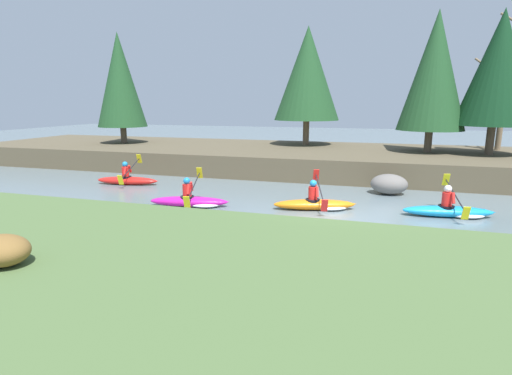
# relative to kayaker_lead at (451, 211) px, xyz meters

# --- Properties ---
(ground_plane) EXTENTS (90.00, 90.00, 0.00)m
(ground_plane) POSITION_rel_kayaker_lead_xyz_m (-3.14, -1.23, -0.20)
(ground_plane) COLOR slate
(riverbank_near) EXTENTS (44.00, 6.90, 0.72)m
(riverbank_near) POSITION_rel_kayaker_lead_xyz_m (-3.14, -7.23, 0.16)
(riverbank_near) COLOR #4C6638
(riverbank_near) RESTS_ON ground
(riverbank_far) EXTENTS (44.00, 8.39, 1.07)m
(riverbank_far) POSITION_rel_kayaker_lead_xyz_m (-3.14, 8.01, 0.34)
(riverbank_far) COLOR brown
(riverbank_far) RESTS_ON ground
(conifer_tree_far_left) EXTENTS (2.89, 2.89, 6.46)m
(conifer_tree_far_left) POSITION_rel_kayaker_lead_xyz_m (-17.16, 7.89, 4.59)
(conifer_tree_far_left) COLOR brown
(conifer_tree_far_left) RESTS_ON riverbank_far
(conifer_tree_left) EXTENTS (3.71, 3.71, 6.60)m
(conifer_tree_left) POSITION_rel_kayaker_lead_xyz_m (-6.31, 9.99, 4.88)
(conifer_tree_left) COLOR brown
(conifer_tree_left) RESTS_ON riverbank_far
(conifer_tree_mid_left) EXTENTS (3.18, 3.18, 6.73)m
(conifer_tree_mid_left) POSITION_rel_kayaker_lead_xyz_m (0.11, 8.25, 4.77)
(conifer_tree_mid_left) COLOR brown
(conifer_tree_mid_left) RESTS_ON riverbank_far
(conifer_tree_centre) EXTENTS (3.44, 3.44, 6.55)m
(conifer_tree_centre) POSITION_rel_kayaker_lead_xyz_m (2.78, 7.99, 4.82)
(conifer_tree_centre) COLOR brown
(conifer_tree_centre) RESTS_ON riverbank_far
(bare_tree_upstream) EXTENTS (2.73, 2.70, 4.87)m
(bare_tree_upstream) POSITION_rel_kayaker_lead_xyz_m (3.70, 10.14, 3.17)
(bare_tree_upstream) COLOR #7A664C
(bare_tree_upstream) RESTS_ON riverbank_far
(shrub_clump_nearest) EXTENTS (1.00, 0.83, 0.54)m
(shrub_clump_nearest) POSITION_rel_kayaker_lead_xyz_m (-8.50, -8.25, 0.79)
(shrub_clump_nearest) COLOR brown
(shrub_clump_nearest) RESTS_ON riverbank_near
(kayaker_lead) EXTENTS (2.80, 2.07, 1.20)m
(kayaker_lead) POSITION_rel_kayaker_lead_xyz_m (0.00, 0.00, 0.00)
(kayaker_lead) COLOR #1993D6
(kayaker_lead) RESTS_ON ground
(kayaker_middle) EXTENTS (2.77, 2.03, 1.20)m
(kayaker_middle) POSITION_rel_kayaker_lead_xyz_m (-4.12, -0.33, 0.00)
(kayaker_middle) COLOR orange
(kayaker_middle) RESTS_ON ground
(kayaker_trailing) EXTENTS (2.79, 2.06, 1.20)m
(kayaker_trailing) POSITION_rel_kayaker_lead_xyz_m (-8.30, -1.15, 0.00)
(kayaker_trailing) COLOR #C61999
(kayaker_trailing) RESTS_ON ground
(kayaker_far_back) EXTENTS (2.80, 2.07, 1.20)m
(kayaker_far_back) POSITION_rel_kayaker_lead_xyz_m (-12.63, 1.46, 0.02)
(kayaker_far_back) COLOR red
(kayaker_far_back) RESTS_ON ground
(boulder_midstream) EXTENTS (1.39, 1.09, 0.79)m
(boulder_midstream) POSITION_rel_kayaker_lead_xyz_m (-1.80, 2.76, 0.19)
(boulder_midstream) COLOR slate
(boulder_midstream) RESTS_ON ground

